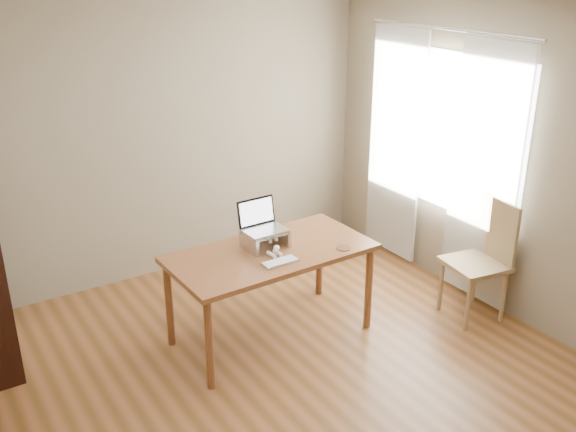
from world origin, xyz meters
The scene contains 9 objects.
room centered at (0.03, 0.01, 1.30)m, with size 4.04×4.54×2.64m.
curtains centered at (1.92, 0.80, 1.17)m, with size 0.03×1.90×2.25m.
desk centered at (0.12, 0.70, 0.67)m, with size 1.58×0.82×0.75m.
laptop_stand centered at (0.12, 0.78, 0.83)m, with size 0.32×0.25×0.13m.
laptop centered at (0.12, 0.83, 0.94)m, with size 0.33×0.27×0.23m.
keyboard centered at (0.07, 0.48, 0.76)m, with size 0.28×0.12×0.02m.
coaster centered at (0.62, 0.43, 0.75)m, with size 0.11×0.11×0.01m, color brown.
cat centered at (0.09, 0.81, 0.82)m, with size 0.25×0.48×0.15m.
chair centered at (1.78, 0.05, 0.55)m, with size 0.51×0.51×1.01m.
Camera 1 is at (-2.15, -3.11, 2.85)m, focal length 40.00 mm.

